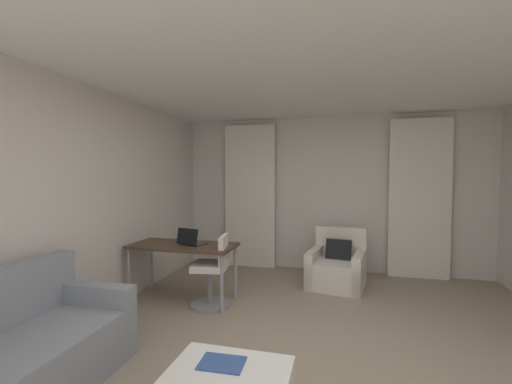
{
  "coord_description": "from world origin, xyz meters",
  "views": [
    {
      "loc": [
        0.18,
        -2.71,
        1.59
      ],
      "look_at": [
        -0.82,
        1.16,
        1.41
      ],
      "focal_mm": 23.13,
      "sensor_mm": 36.0,
      "label": 1
    }
  ],
  "objects_px": {
    "desk": "(183,249)",
    "desk_chair": "(213,275)",
    "laptop": "(191,241)",
    "magazine_open": "(222,363)",
    "armchair": "(337,267)"
  },
  "relations": [
    {
      "from": "desk_chair",
      "to": "desk",
      "type": "bearing_deg",
      "value": 168.89
    },
    {
      "from": "desk_chair",
      "to": "laptop",
      "type": "xyz_separation_m",
      "value": [
        -0.33,
        0.07,
        0.39
      ]
    },
    {
      "from": "desk_chair",
      "to": "magazine_open",
      "type": "height_order",
      "value": "desk_chair"
    },
    {
      "from": "desk_chair",
      "to": "magazine_open",
      "type": "distance_m",
      "value": 1.99
    },
    {
      "from": "desk",
      "to": "magazine_open",
      "type": "xyz_separation_m",
      "value": [
        1.24,
        -1.91,
        -0.25
      ]
    },
    {
      "from": "armchair",
      "to": "desk_chair",
      "type": "distance_m",
      "value": 1.9
    },
    {
      "from": "desk",
      "to": "desk_chair",
      "type": "height_order",
      "value": "desk_chair"
    },
    {
      "from": "laptop",
      "to": "magazine_open",
      "type": "xyz_separation_m",
      "value": [
        1.12,
        -1.9,
        -0.35
      ]
    },
    {
      "from": "laptop",
      "to": "magazine_open",
      "type": "height_order",
      "value": "laptop"
    },
    {
      "from": "magazine_open",
      "to": "desk_chair",
      "type": "bearing_deg",
      "value": 113.42
    },
    {
      "from": "desk",
      "to": "magazine_open",
      "type": "bearing_deg",
      "value": -57.14
    },
    {
      "from": "laptop",
      "to": "armchair",
      "type": "bearing_deg",
      "value": 32.09
    },
    {
      "from": "desk",
      "to": "desk_chair",
      "type": "distance_m",
      "value": 0.53
    },
    {
      "from": "armchair",
      "to": "laptop",
      "type": "distance_m",
      "value": 2.17
    },
    {
      "from": "desk",
      "to": "magazine_open",
      "type": "relative_size",
      "value": 4.63
    }
  ]
}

